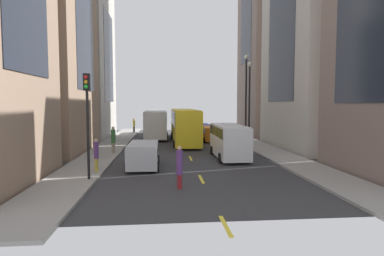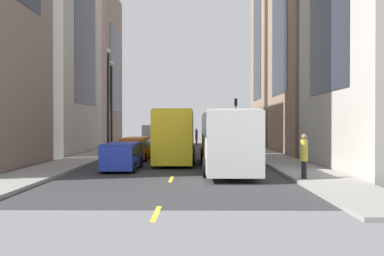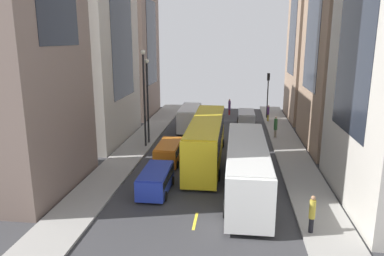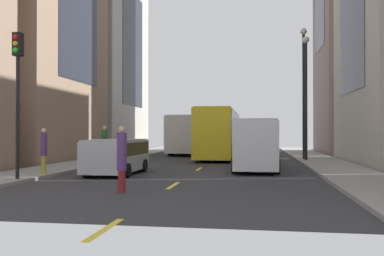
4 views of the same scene
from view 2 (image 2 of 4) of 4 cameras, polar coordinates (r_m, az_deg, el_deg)
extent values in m
plane|color=#333335|center=(32.33, -1.57, -4.14)|extent=(41.18, 41.18, 0.00)
cube|color=gray|center=(32.85, 11.02, -3.94)|extent=(2.88, 44.00, 0.15)
cube|color=gray|center=(33.35, -13.96, -3.88)|extent=(2.88, 44.00, 0.15)
cube|color=yellow|center=(53.28, -0.76, -2.27)|extent=(0.16, 2.00, 0.01)
cube|color=yellow|center=(46.29, -0.94, -2.70)|extent=(0.16, 2.00, 0.01)
cube|color=yellow|center=(39.31, -1.20, -3.29)|extent=(0.16, 2.00, 0.01)
cube|color=yellow|center=(32.33, -1.57, -4.12)|extent=(0.16, 2.00, 0.01)
cube|color=yellow|center=(25.36, -2.14, -5.42)|extent=(0.16, 2.00, 0.01)
cube|color=yellow|center=(18.43, -3.14, -7.69)|extent=(0.16, 2.00, 0.01)
cube|color=yellow|center=(11.57, -5.40, -12.67)|extent=(0.16, 2.00, 0.01)
cube|color=#937760|center=(49.47, 15.44, 12.20)|extent=(9.69, 9.83, 25.28)
cube|color=#1E232D|center=(49.47, 15.44, 12.20)|extent=(9.79, 5.41, 13.90)
cube|color=#937760|center=(37.43, 18.50, 14.89)|extent=(7.11, 11.05, 23.86)
cube|color=#1E232D|center=(37.43, 18.50, 14.89)|extent=(7.18, 6.08, 13.12)
cube|color=#7A665B|center=(49.51, -17.03, 8.42)|extent=(9.60, 9.46, 18.86)
cube|color=#1E232D|center=(49.51, -17.03, 8.42)|extent=(9.70, 5.20, 10.38)
cube|color=#B7B2A8|center=(37.55, -20.64, 11.53)|extent=(6.64, 11.79, 19.63)
cube|color=#1E232D|center=(37.55, -20.64, 11.53)|extent=(6.70, 6.48, 10.79)
cube|color=silver|center=(22.78, 4.98, -1.64)|extent=(2.55, 12.30, 3.00)
cube|color=black|center=(22.76, 4.98, 0.50)|extent=(2.60, 11.31, 1.20)
cube|color=beige|center=(22.77, 4.98, 2.23)|extent=(2.45, 11.81, 0.08)
cylinder|color=black|center=(19.23, 9.37, -5.87)|extent=(0.46, 1.00, 1.00)
cylinder|color=black|center=(19.01, 2.33, -5.94)|extent=(0.46, 1.00, 1.00)
cylinder|color=black|center=(26.75, 6.84, -4.05)|extent=(0.46, 1.00, 1.00)
cylinder|color=black|center=(26.60, 1.80, -4.07)|extent=(0.46, 1.00, 1.00)
cube|color=yellow|center=(28.80, -2.27, -1.01)|extent=(2.45, 13.39, 3.30)
cube|color=black|center=(28.78, -2.27, 0.70)|extent=(2.50, 12.32, 1.48)
cube|color=gold|center=(28.80, -2.27, 2.35)|extent=(2.35, 12.85, 0.08)
cylinder|color=black|center=(24.71, -0.11, -4.71)|extent=(0.44, 0.76, 0.76)
cylinder|color=black|center=(24.83, -5.34, -4.68)|extent=(0.44, 0.76, 0.76)
cylinder|color=black|center=(32.98, 0.04, -3.38)|extent=(0.44, 0.76, 0.76)
cylinder|color=black|center=(33.08, -3.88, -3.37)|extent=(0.44, 0.76, 0.76)
cube|color=white|center=(39.66, -5.48, -1.32)|extent=(2.05, 6.18, 2.30)
cube|color=black|center=(39.64, -5.48, -0.22)|extent=(2.09, 5.69, 0.69)
cube|color=silver|center=(39.64, -5.48, 0.40)|extent=(1.97, 5.93, 0.08)
cylinder|color=black|center=(37.71, -4.35, -2.92)|extent=(0.37, 0.72, 0.72)
cylinder|color=black|center=(37.92, -7.20, -2.90)|extent=(0.37, 0.72, 0.72)
cylinder|color=black|center=(41.52, -3.91, -2.59)|extent=(0.37, 0.72, 0.72)
cylinder|color=black|center=(41.71, -6.49, -2.58)|extent=(0.37, 0.72, 0.72)
cube|color=orange|center=(28.43, -8.46, -3.02)|extent=(1.78, 4.45, 1.41)
cube|color=black|center=(28.41, -8.46, -2.29)|extent=(1.81, 4.09, 0.59)
cube|color=#BE6115|center=(28.40, -8.46, -1.51)|extent=(1.71, 4.27, 0.08)
cylinder|color=black|center=(27.00, -7.19, -4.41)|extent=(0.32, 0.62, 0.62)
cylinder|color=black|center=(27.26, -10.61, -4.37)|extent=(0.32, 0.62, 0.62)
cylinder|color=black|center=(29.72, -6.48, -3.95)|extent=(0.32, 0.62, 0.62)
cylinder|color=black|center=(29.96, -9.59, -3.92)|extent=(0.32, 0.62, 0.62)
cube|color=#2338AD|center=(22.42, -10.36, -4.10)|extent=(1.77, 4.24, 1.32)
cube|color=black|center=(22.40, -10.37, -3.25)|extent=(1.81, 3.90, 0.55)
cube|color=navy|center=(22.38, -10.37, -2.31)|extent=(1.70, 4.07, 0.08)
cylinder|color=black|center=(21.04, -8.85, -5.83)|extent=(0.32, 0.62, 0.62)
cylinder|color=black|center=(21.37, -13.19, -5.74)|extent=(0.32, 0.62, 0.62)
cylinder|color=black|center=(23.63, -7.81, -5.13)|extent=(0.32, 0.62, 0.62)
cylinder|color=black|center=(23.92, -11.69, -5.06)|extent=(0.32, 0.62, 0.62)
cube|color=#B7BABF|center=(42.58, 3.53, -1.85)|extent=(1.90, 4.48, 1.37)
cube|color=black|center=(42.57, 3.53, -1.39)|extent=(1.93, 4.12, 0.57)
cube|color=#9C9EA2|center=(42.56, 3.53, -0.88)|extent=(1.82, 4.30, 0.08)
cylinder|color=black|center=(41.28, 4.84, -2.68)|extent=(0.34, 0.62, 0.62)
cylinder|color=black|center=(41.18, 2.42, -2.69)|extent=(0.34, 0.62, 0.62)
cylinder|color=black|center=(44.05, 4.56, -2.48)|extent=(0.34, 0.62, 0.62)
cylinder|color=black|center=(43.96, 2.29, -2.48)|extent=(0.34, 0.62, 0.62)
cylinder|color=gray|center=(37.01, 8.35, -2.70)|extent=(0.27, 0.27, 0.79)
cylinder|color=#336B38|center=(36.97, 8.35, -1.21)|extent=(0.36, 0.36, 1.14)
sphere|color=beige|center=(36.95, 8.35, -0.13)|extent=(0.26, 0.26, 0.26)
cylinder|color=gold|center=(44.58, 6.86, -2.15)|extent=(0.21, 0.21, 0.78)
cylinder|color=#593372|center=(44.54, 6.86, -1.01)|extent=(0.28, 0.28, 0.99)
sphere|color=beige|center=(44.53, 6.86, -0.25)|extent=(0.20, 0.20, 0.20)
cylinder|color=maroon|center=(48.18, 0.68, -2.16)|extent=(0.24, 0.24, 0.71)
cylinder|color=#593372|center=(48.14, 0.68, -1.02)|extent=(0.32, 0.32, 1.22)
sphere|color=tan|center=(48.13, 0.68, -0.16)|extent=(0.22, 0.22, 0.22)
cylinder|color=black|center=(18.28, 16.47, -6.06)|extent=(0.24, 0.24, 0.80)
cylinder|color=gold|center=(18.20, 16.48, -3.22)|extent=(0.33, 0.33, 1.01)
sphere|color=#8C6647|center=(18.17, 16.49, -1.25)|extent=(0.24, 0.24, 0.24)
cylinder|color=black|center=(46.52, 6.59, 0.41)|extent=(0.14, 0.14, 4.74)
cube|color=black|center=(46.60, 6.60, 3.88)|extent=(0.32, 0.32, 0.90)
sphere|color=red|center=(46.79, 6.58, 4.17)|extent=(0.20, 0.20, 0.20)
sphere|color=orange|center=(46.77, 6.58, 3.86)|extent=(0.20, 0.20, 0.20)
sphere|color=green|center=(46.76, 6.58, 3.56)|extent=(0.20, 0.20, 0.20)
cylinder|color=black|center=(32.84, -12.49, 3.60)|extent=(0.18, 0.18, 8.49)
sphere|color=silver|center=(33.37, -12.51, 11.20)|extent=(0.44, 0.44, 0.44)
cylinder|color=black|center=(34.06, -12.01, 2.77)|extent=(0.18, 0.18, 7.63)
sphere|color=silver|center=(34.45, -12.02, 9.43)|extent=(0.44, 0.44, 0.44)
camera|label=1|loc=(63.95, 1.38, 1.95)|focal=30.40mm
camera|label=3|loc=(7.45, 126.20, 81.55)|focal=34.43mm
camera|label=4|loc=(61.35, -3.38, -0.09)|focal=39.23mm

